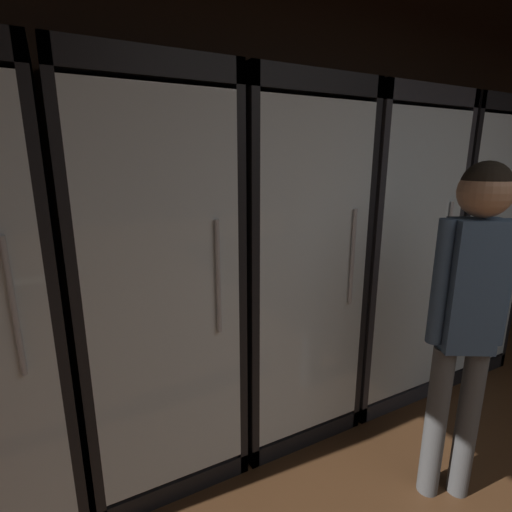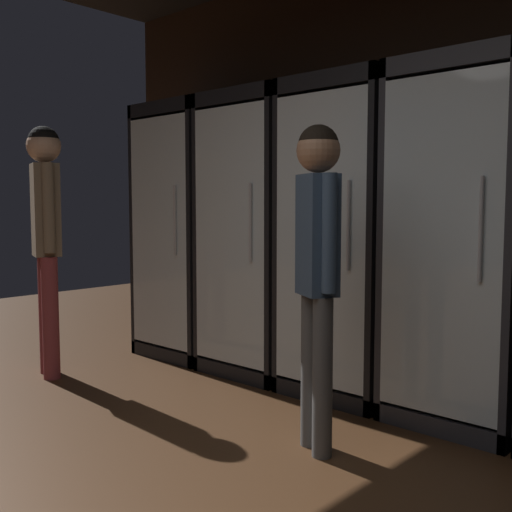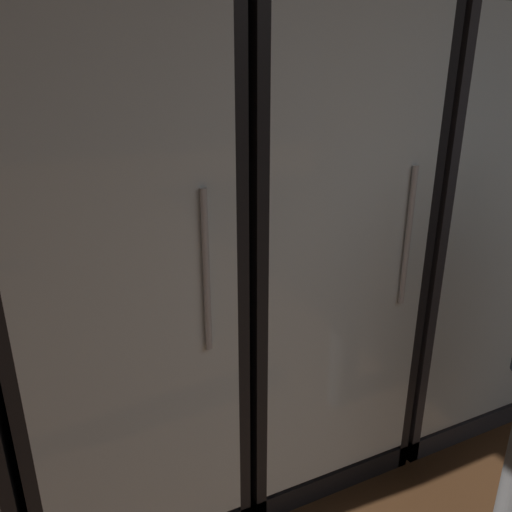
% 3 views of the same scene
% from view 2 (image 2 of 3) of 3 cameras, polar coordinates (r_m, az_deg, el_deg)
% --- Properties ---
extents(wall_back, '(6.00, 0.06, 2.80)m').
position_cam_2_polar(wall_back, '(3.76, 19.43, 7.85)').
color(wall_back, black).
rests_on(wall_back, ground).
extents(cooler_far_left, '(0.72, 0.59, 1.95)m').
position_cam_2_polar(cooler_far_left, '(4.79, -6.14, 2.07)').
color(cooler_far_left, black).
rests_on(cooler_far_left, ground).
extents(cooler_left, '(0.72, 0.59, 1.95)m').
position_cam_2_polar(cooler_left, '(4.26, 0.49, 1.77)').
color(cooler_left, black).
rests_on(cooler_left, ground).
extents(cooler_center, '(0.72, 0.59, 1.95)m').
position_cam_2_polar(cooler_center, '(3.80, 8.83, 1.25)').
color(cooler_center, black).
rests_on(cooler_center, ground).
extents(cooler_right, '(0.72, 0.59, 1.95)m').
position_cam_2_polar(cooler_right, '(3.45, 19.17, 0.63)').
color(cooler_right, '#2B2B30').
rests_on(cooler_right, ground).
extents(shopper_near, '(0.29, 0.23, 1.56)m').
position_cam_2_polar(shopper_near, '(2.86, 5.81, 0.86)').
color(shopper_near, '#4C4C4C').
rests_on(shopper_near, ground).
extents(shopper_far, '(0.35, 0.24, 1.71)m').
position_cam_2_polar(shopper_far, '(4.37, -19.16, 3.04)').
color(shopper_far, brown).
rests_on(shopper_far, ground).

